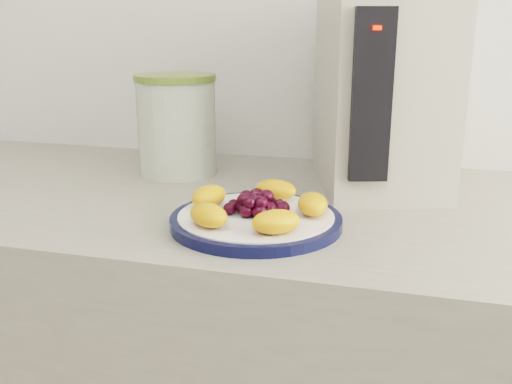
# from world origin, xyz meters

# --- Properties ---
(plate_rim) EXTENTS (0.24, 0.24, 0.01)m
(plate_rim) POSITION_xyz_m (0.04, 1.06, 0.91)
(plate_rim) COLOR black
(plate_rim) RESTS_ON counter
(plate_face) EXTENTS (0.22, 0.22, 0.02)m
(plate_face) POSITION_xyz_m (0.04, 1.06, 0.91)
(plate_face) COLOR white
(plate_face) RESTS_ON counter
(canister) EXTENTS (0.18, 0.18, 0.17)m
(canister) POSITION_xyz_m (-0.19, 1.31, 0.99)
(canister) COLOR #365812
(canister) RESTS_ON counter
(canister_lid) EXTENTS (0.19, 0.19, 0.01)m
(canister_lid) POSITION_xyz_m (-0.19, 1.31, 1.08)
(canister_lid) COLOR olive
(canister_lid) RESTS_ON canister
(appliance_body) EXTENTS (0.26, 0.31, 0.34)m
(appliance_body) POSITION_xyz_m (0.18, 1.32, 1.07)
(appliance_body) COLOR #ACA697
(appliance_body) RESTS_ON counter
(appliance_panel) EXTENTS (0.06, 0.04, 0.25)m
(appliance_panel) POSITION_xyz_m (0.18, 1.18, 1.07)
(appliance_panel) COLOR black
(appliance_panel) RESTS_ON appliance_body
(appliance_led) EXTENTS (0.01, 0.01, 0.01)m
(appliance_led) POSITION_xyz_m (0.18, 1.17, 1.17)
(appliance_led) COLOR #FF0C05
(appliance_led) RESTS_ON appliance_panel
(fruit_plate) EXTENTS (0.21, 0.20, 0.03)m
(fruit_plate) POSITION_xyz_m (0.04, 1.06, 0.93)
(fruit_plate) COLOR orange
(fruit_plate) RESTS_ON plate_face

